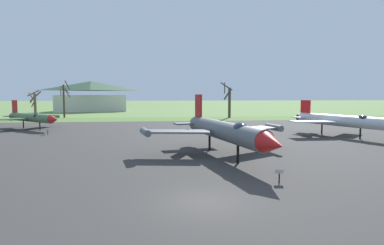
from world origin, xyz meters
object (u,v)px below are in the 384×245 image
info_placard_rear_left (279,174)px  visitor_building (91,96)px  jet_fighter_front_right (343,121)px  jet_fighter_rear_left (224,130)px  jet_fighter_rear_center (32,118)px  info_placard_rear_center (48,131)px

info_placard_rear_left → visitor_building: bearing=108.1°
jet_fighter_front_right → info_placard_rear_left: 24.15m
jet_fighter_rear_left → visitor_building: 84.09m
info_placard_rear_left → visitor_building: size_ratio=0.04×
jet_fighter_rear_left → jet_fighter_rear_center: bearing=135.4°
jet_fighter_front_right → info_placard_rear_left: bearing=-129.6°
jet_fighter_front_right → jet_fighter_rear_left: (-16.98, -10.74, 0.19)m
jet_fighter_front_right → info_placard_rear_left: (-15.35, -18.57, -1.50)m
jet_fighter_rear_left → jet_fighter_front_right: bearing=32.3°
jet_fighter_front_right → visitor_building: size_ratio=0.59×
visitor_building → info_placard_rear_center: bearing=-83.2°
jet_fighter_rear_center → visitor_building: 55.93m
jet_fighter_rear_left → visitor_building: (-27.01, 79.60, 2.54)m
jet_fighter_front_right → jet_fighter_rear_center: jet_fighter_front_right is taller
jet_fighter_front_right → jet_fighter_rear_center: size_ratio=1.33×
info_placard_rear_center → jet_fighter_rear_left: 25.66m
info_placard_rear_center → info_placard_rear_left: 32.31m
jet_fighter_front_right → jet_fighter_rear_center: bearing=162.4°
jet_fighter_rear_left → visitor_building: visitor_building is taller
jet_fighter_rear_center → info_placard_rear_left: bearing=-50.9°
jet_fighter_rear_center → info_placard_rear_left: jet_fighter_rear_center is taller
jet_fighter_rear_center → jet_fighter_rear_left: (24.13, -23.81, 0.42)m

